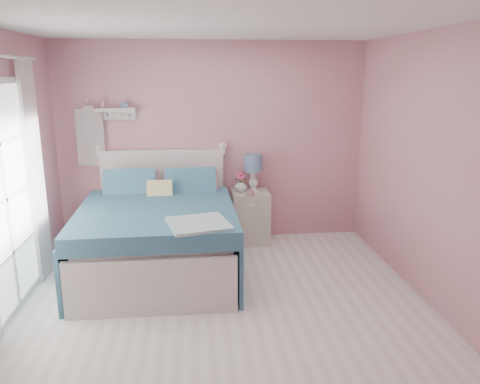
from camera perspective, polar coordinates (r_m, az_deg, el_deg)
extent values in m
plane|color=silver|center=(4.46, -1.80, -15.22)|extent=(4.50, 4.50, 0.00)
plane|color=tan|center=(6.19, -3.32, 5.99)|extent=(4.00, 0.00, 4.00)
plane|color=tan|center=(1.87, 2.71, -14.50)|extent=(4.00, 0.00, 4.00)
plane|color=tan|center=(4.56, 23.99, 1.73)|extent=(0.00, 4.50, 4.50)
plane|color=white|center=(3.90, -2.12, 20.24)|extent=(4.50, 4.50, 0.00)
cube|color=silver|center=(5.42, -9.80, -7.25)|extent=(1.59, 2.07, 0.45)
cube|color=silver|center=(5.32, -9.93, -4.21)|extent=(1.53, 2.01, 0.16)
cube|color=silver|center=(6.29, -9.30, -0.72)|extent=(1.59, 0.07, 1.17)
cube|color=silver|center=(6.16, -9.53, 4.82)|extent=(1.65, 0.09, 0.06)
cube|color=silver|center=(4.46, -10.72, -11.39)|extent=(1.59, 0.06, 0.56)
cube|color=teal|center=(5.12, -10.13, -2.94)|extent=(1.70, 1.82, 0.18)
cube|color=pink|center=(5.96, -13.09, 0.46)|extent=(0.69, 0.29, 0.43)
cube|color=pink|center=(5.91, -6.02, 0.64)|extent=(0.69, 0.29, 0.43)
cube|color=#CCBC59|center=(5.65, -9.75, -0.13)|extent=(0.30, 0.22, 0.31)
cube|color=beige|center=(6.19, 1.26, -3.05)|extent=(0.48, 0.45, 0.69)
cube|color=silver|center=(5.93, 1.51, -1.67)|extent=(0.42, 0.02, 0.16)
sphere|color=white|center=(5.91, 1.54, -1.72)|extent=(0.03, 0.03, 0.03)
cylinder|color=white|center=(6.14, 1.61, 0.27)|extent=(0.15, 0.15, 0.02)
cylinder|color=white|center=(6.11, 1.62, 1.46)|extent=(0.08, 0.08, 0.26)
cylinder|color=slate|center=(6.07, 1.63, 3.57)|extent=(0.24, 0.24, 0.22)
imported|color=silver|center=(6.07, 0.07, 0.82)|extent=(0.20, 0.20, 0.17)
imported|color=#C4838B|center=(5.92, 1.23, -0.04)|extent=(0.10, 0.10, 0.07)
sphere|color=#D94A7F|center=(6.03, 0.07, 2.27)|extent=(0.06, 0.06, 0.06)
sphere|color=#D94A7F|center=(6.07, 0.43, 1.95)|extent=(0.06, 0.06, 0.06)
sphere|color=#D94A7F|center=(6.05, -0.32, 2.01)|extent=(0.06, 0.06, 0.06)
sphere|color=#D94A7F|center=(6.02, 0.29, 1.66)|extent=(0.06, 0.06, 0.06)
sphere|color=#D94A7F|center=(6.02, -0.20, 1.76)|extent=(0.06, 0.06, 0.06)
cube|color=silver|center=(6.13, -14.97, 9.68)|extent=(0.50, 0.14, 0.04)
cube|color=silver|center=(6.20, -14.84, 9.09)|extent=(0.50, 0.03, 0.12)
cylinder|color=#D18C99|center=(6.15, -16.41, 10.26)|extent=(0.06, 0.06, 0.10)
cube|color=slate|center=(6.11, -13.87, 10.21)|extent=(0.08, 0.06, 0.07)
cube|color=white|center=(6.24, -17.77, 6.32)|extent=(0.34, 0.03, 0.72)
cube|color=silver|center=(5.09, -25.43, -12.37)|extent=(0.04, 1.32, 0.06)
cube|color=silver|center=(5.32, -24.40, 0.57)|extent=(0.04, 0.06, 2.10)
cube|color=white|center=(4.74, -26.79, -0.89)|extent=(0.02, 1.20, 2.04)
cube|color=white|center=(5.38, -23.66, 2.22)|extent=(0.04, 0.40, 2.32)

